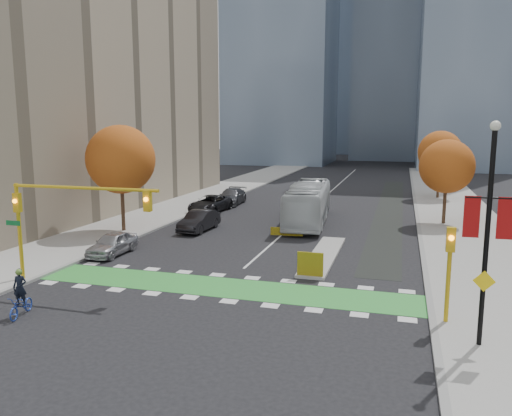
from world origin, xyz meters
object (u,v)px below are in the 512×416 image
Objects in this scene: banner_lamppost at (488,226)px; cyclist at (21,301)px; tree_east_near at (447,166)px; traffic_signal_east at (449,261)px; hazard_board at (310,264)px; tree_east_far at (440,152)px; parked_car_d at (210,204)px; tree_west at (121,160)px; parked_car_a at (112,244)px; parked_car_c at (231,197)px; traffic_signal_west at (60,208)px; parked_car_b at (199,221)px; bus at (308,203)px.

banner_lamppost reaches higher than cyclist.
traffic_signal_east is at bearing -93.81° from tree_east_near.
cyclist is (-17.46, -4.12, -2.03)m from traffic_signal_east.
tree_east_near is at bearing 65.80° from hazard_board.
tree_east_far is 26.82m from parked_car_d.
cyclist is at bearing -141.15° from hazard_board.
tree_west is 1.94× the size of parked_car_a.
parked_car_c is at bearing 118.30° from hazard_board.
parked_car_d is at bearing 92.65° from traffic_signal_west.
parked_car_b is at bearing -128.59° from tree_east_far.
traffic_signal_west is at bearing 90.00° from cyclist.
hazard_board is 0.11× the size of bus.
tree_west is at bearing -105.49° from parked_car_c.
cyclist reaches higher than parked_car_c.
tree_east_far is at bearing 62.05° from traffic_signal_west.
parked_car_a is (-1.07, 6.20, -3.31)m from traffic_signal_west.
hazard_board is 0.25× the size of parked_car_d.
hazard_board is 8.26m from traffic_signal_east.
parked_car_b is (-18.57, -7.90, -4.07)m from tree_east_near.
parked_car_b is 0.85× the size of parked_car_d.
bus is at bearing 115.31° from banner_lamppost.
traffic_signal_east is at bearing 0.07° from cyclist.
tree_west is 15.59m from bus.
parked_car_d is (-20.50, 25.11, -3.83)m from banner_lamppost.
traffic_signal_east is 0.97× the size of parked_car_a.
hazard_board is at bearing 25.64° from cyclist.
parked_car_c is (-1.64, 32.23, 0.11)m from cyclist.
hazard_board is at bearing -7.04° from parked_car_a.
traffic_signal_west is at bearing 174.14° from banner_lamppost.
hazard_board is 0.17× the size of banner_lamppost.
banner_lamppost is 3.94× the size of cyclist.
hazard_board is 0.16× the size of traffic_signal_west.
tree_east_far is at bearing 87.03° from traffic_signal_east.
cyclist is 0.17× the size of bus.
parked_car_c is at bearing 101.04° from parked_car_b.
tree_west is at bearing -133.30° from tree_east_far.
bus is 17.18m from parked_car_a.
bus reaches higher than cyclist.
tree_east_near reaches higher than traffic_signal_west.
tree_east_far reaches higher than parked_car_b.
tree_west is 13.25m from traffic_signal_west.
tree_west is 18.06m from cyclist.
parked_car_c is at bearing 124.19° from traffic_signal_east.
cyclist is 18.73m from parked_car_b.
parked_car_b is at bearing 73.41° from parked_car_a.
tree_east_far reaches higher than parked_car_d.
bus reaches higher than parked_car_d.
tree_east_far is at bearing 53.32° from bus.
parked_car_a is 0.76× the size of parked_car_c.
tree_east_far is 1.37× the size of parked_car_c.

